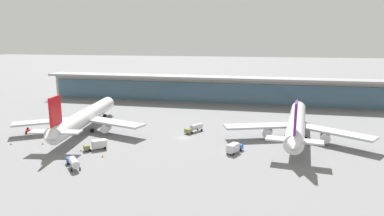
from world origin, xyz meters
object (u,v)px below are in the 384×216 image
at_px(service_truck_under_wing_yellow, 287,142).
at_px(service_truck_on_taxiway_blue, 73,162).
at_px(airliner_left_stand, 85,117).
at_px(service_truck_near_nose_olive, 195,128).
at_px(safety_cone_alpha, 81,150).
at_px(airliner_centre_stand, 297,124).
at_px(service_truck_mid_apron_olive, 97,145).
at_px(safety_cone_bravo, 11,144).
at_px(service_truck_at_far_stand_blue, 234,148).
at_px(service_truck_by_tail_red, 28,131).
at_px(safety_cone_charlie, 73,146).
at_px(safety_cone_delta, 103,156).
at_px(safety_cone_echo, 42,143).

bearing_deg(service_truck_under_wing_yellow, service_truck_on_taxiway_blue, -149.75).
xyz_separation_m(airliner_left_stand, service_truck_near_nose_olive, (42.43, 7.86, -3.88)).
bearing_deg(safety_cone_alpha, airliner_left_stand, 116.47).
xyz_separation_m(airliner_left_stand, airliner_centre_stand, (80.28, 7.19, 0.00)).
distance_m(service_truck_mid_apron_olive, safety_cone_bravo, 31.59).
bearing_deg(airliner_centre_stand, service_truck_mid_apron_olive, -157.26).
bearing_deg(service_truck_mid_apron_olive, service_truck_at_far_stand_blue, 8.42).
height_order(service_truck_by_tail_red, safety_cone_bravo, service_truck_by_tail_red).
bearing_deg(safety_cone_charlie, safety_cone_alpha, -33.30).
bearing_deg(safety_cone_charlie, safety_cone_delta, -25.18).
bearing_deg(safety_cone_charlie, safety_cone_bravo, -174.73).
bearing_deg(service_truck_near_nose_olive, safety_cone_alpha, -135.75).
xyz_separation_m(service_truck_under_wing_yellow, service_truck_on_taxiway_blue, (-59.94, -34.95, 0.83)).
xyz_separation_m(safety_cone_alpha, safety_cone_charlie, (-4.68, 3.08, 0.00)).
xyz_separation_m(airliner_left_stand, safety_cone_delta, (20.80, -26.17, -5.27)).
bearing_deg(safety_cone_bravo, service_truck_at_far_stand_blue, 6.15).
height_order(airliner_left_stand, safety_cone_bravo, airliner_left_stand).
relative_size(airliner_centre_stand, safety_cone_charlie, 95.23).
height_order(service_truck_mid_apron_olive, service_truck_by_tail_red, service_truck_mid_apron_olive).
distance_m(service_truck_by_tail_red, service_truck_at_far_stand_blue, 80.34).
xyz_separation_m(service_truck_at_far_stand_blue, safety_cone_echo, (-65.25, -5.65, -1.37)).
bearing_deg(service_truck_mid_apron_olive, safety_cone_delta, -50.09).
distance_m(safety_cone_charlie, safety_cone_delta, 15.76).
bearing_deg(safety_cone_charlie, airliner_centre_stand, 19.87).
distance_m(safety_cone_charlie, safety_cone_echo, 11.98).
relative_size(service_truck_by_tail_red, safety_cone_delta, 4.73).
height_order(airliner_left_stand, safety_cone_delta, airliner_left_stand).
distance_m(airliner_centre_stand, service_truck_at_far_stand_blue, 29.28).
bearing_deg(safety_cone_alpha, safety_cone_delta, -20.74).
xyz_separation_m(service_truck_under_wing_yellow, service_truck_at_far_stand_blue, (-16.99, -12.53, 0.82)).
distance_m(airliner_centre_stand, safety_cone_alpha, 75.37).
bearing_deg(safety_cone_alpha, service_truck_mid_apron_olive, 31.02).
height_order(airliner_left_stand, service_truck_mid_apron_olive, airliner_left_stand).
bearing_deg(service_truck_on_taxiway_blue, safety_cone_alpha, 113.05).
distance_m(service_truck_under_wing_yellow, service_truck_by_tail_red, 97.33).
xyz_separation_m(service_truck_on_taxiway_blue, safety_cone_bravo, (-32.81, 14.26, -1.39)).
height_order(safety_cone_bravo, safety_cone_echo, same).
xyz_separation_m(airliner_centre_stand, safety_cone_charlie, (-73.74, -26.66, -5.27)).
distance_m(service_truck_by_tail_red, safety_cone_bravo, 14.76).
xyz_separation_m(service_truck_at_far_stand_blue, safety_cone_bravo, (-75.76, -8.16, -1.37)).
bearing_deg(safety_cone_delta, service_truck_by_tail_red, 155.52).
distance_m(airliner_left_stand, service_truck_near_nose_olive, 43.33).
bearing_deg(airliner_left_stand, service_truck_under_wing_yellow, -0.64).
distance_m(airliner_centre_stand, service_truck_on_taxiway_blue, 76.72).
xyz_separation_m(airliner_left_stand, service_truck_mid_apron_olive, (15.58, -19.93, -3.90)).
bearing_deg(service_truck_near_nose_olive, service_truck_on_taxiway_blue, -120.35).
height_order(service_truck_near_nose_olive, safety_cone_alpha, service_truck_near_nose_olive).
relative_size(safety_cone_alpha, safety_cone_delta, 1.00).
bearing_deg(safety_cone_bravo, safety_cone_echo, 13.45).
bearing_deg(service_truck_near_nose_olive, airliner_left_stand, -169.51).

